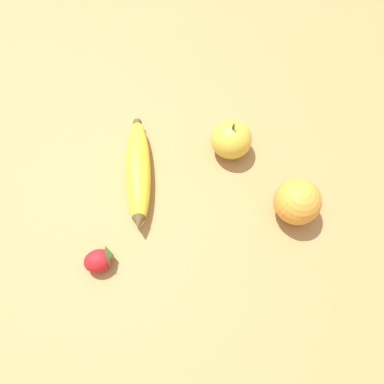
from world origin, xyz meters
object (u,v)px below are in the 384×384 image
object	(u,v)px
banana	(138,171)
strawberry	(101,260)
orange	(297,202)
apple	(231,139)

from	to	relation	value
banana	strawberry	size ratio (longest dim) A/B	3.14
strawberry	banana	bearing A→B (deg)	56.66
banana	orange	size ratio (longest dim) A/B	2.45
orange	apple	world-z (taller)	same
orange	strawberry	xyz separation A→B (m)	(0.31, -0.16, -0.02)
banana	apple	xyz separation A→B (m)	(-0.17, 0.07, 0.01)
banana	orange	bearing A→B (deg)	71.90
orange	strawberry	world-z (taller)	orange
banana	strawberry	bearing A→B (deg)	-22.05
banana	apple	size ratio (longest dim) A/B	2.43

